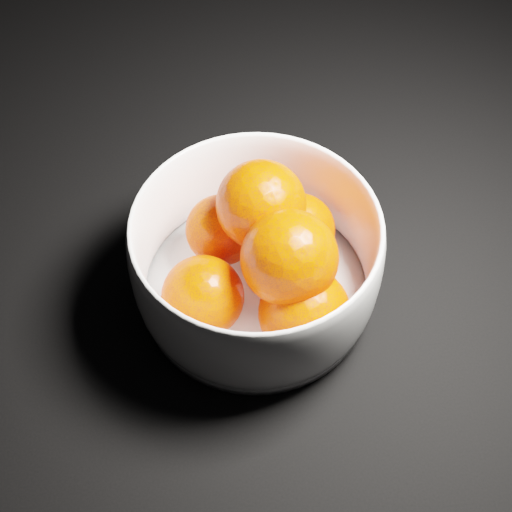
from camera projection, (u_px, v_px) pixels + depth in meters
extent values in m
cylinder|color=white|center=(256.00, 290.00, 0.66)|extent=(0.21, 0.21, 0.01)
sphere|color=#F13300|center=(298.00, 230.00, 0.65)|extent=(0.07, 0.07, 0.07)
sphere|color=#F13300|center=(221.00, 230.00, 0.65)|extent=(0.07, 0.07, 0.07)
sphere|color=#F13300|center=(203.00, 296.00, 0.61)|extent=(0.07, 0.07, 0.07)
sphere|color=#F13300|center=(304.00, 313.00, 0.60)|extent=(0.08, 0.08, 0.08)
sphere|color=#F13300|center=(261.00, 205.00, 0.61)|extent=(0.08, 0.08, 0.08)
sphere|color=#F13300|center=(289.00, 258.00, 0.58)|extent=(0.08, 0.08, 0.08)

